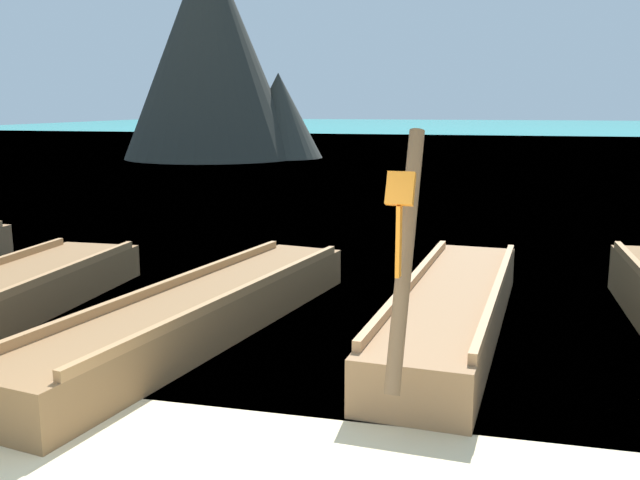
# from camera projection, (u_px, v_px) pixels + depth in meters

# --- Properties ---
(sea_water) EXTENTS (120.00, 120.00, 0.00)m
(sea_water) POSITION_uv_depth(u_px,v_px,m) (478.00, 134.00, 63.32)
(sea_water) COLOR teal
(sea_water) RESTS_ON ground
(longtail_boat_yellow_ribbon) EXTENTS (2.04, 6.24, 2.28)m
(longtail_boat_yellow_ribbon) POSITION_uv_depth(u_px,v_px,m) (200.00, 314.00, 8.10)
(longtail_boat_yellow_ribbon) COLOR brown
(longtail_boat_yellow_ribbon) RESTS_ON ground
(longtail_boat_orange_ribbon) EXTENTS (1.46, 5.89, 2.43)m
(longtail_boat_orange_ribbon) POSITION_uv_depth(u_px,v_px,m) (452.00, 310.00, 8.20)
(longtail_boat_orange_ribbon) COLOR olive
(longtail_boat_orange_ribbon) RESTS_ON ground
(karst_rock) EXTENTS (9.65, 8.60, 10.52)m
(karst_rock) POSITION_uv_depth(u_px,v_px,m) (216.00, 54.00, 34.54)
(karst_rock) COLOR #2D302B
(karst_rock) RESTS_ON ground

